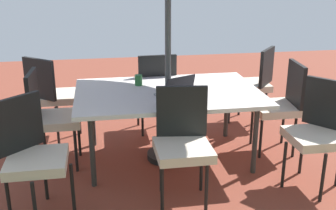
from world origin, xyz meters
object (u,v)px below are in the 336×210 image
object	(u,v)px
chair_southeast	(51,93)
laptop	(176,91)
chair_northwest	(319,129)
chair_northeast	(31,152)
dining_table	(168,96)
chair_north	(183,140)
cup	(139,80)
chair_southwest	(254,81)
chair_west	(281,102)
chair_east	(50,114)
chair_south	(155,88)

from	to	relation	value
chair_southeast	laptop	xyz separation A→B (m)	(-1.28, 0.93, 0.23)
chair_northwest	chair_northeast	bearing A→B (deg)	-126.73
chair_northeast	laptop	xyz separation A→B (m)	(-1.28, -0.66, 0.23)
dining_table	chair_north	size ratio (longest dim) A/B	1.88
cup	chair_southwest	bearing A→B (deg)	-159.01
chair_west	cup	world-z (taller)	chair_west
chair_southwest	laptop	size ratio (longest dim) A/B	2.48
chair_northwest	chair_southeast	xyz separation A→B (m)	(2.47, -1.52, 0.00)
chair_west	chair_southeast	bearing A→B (deg)	-101.62
dining_table	chair_northeast	xyz separation A→B (m)	(1.23, 0.83, -0.14)
chair_east	chair_west	bearing A→B (deg)	-88.39
chair_southwest	chair_southeast	distance (m)	2.47
dining_table	chair_southeast	size ratio (longest dim) A/B	1.88
chair_west	chair_south	distance (m)	1.45
chair_northwest	chair_west	distance (m)	0.76
chair_south	chair_east	size ratio (longest dim) A/B	1.00
chair_west	chair_southwest	xyz separation A→B (m)	(-0.02, -0.84, 0.00)
chair_northwest	chair_northeast	distance (m)	2.47
chair_northeast	cup	size ratio (longest dim) A/B	8.80
chair_south	cup	size ratio (longest dim) A/B	8.80
chair_east	chair_southwest	bearing A→B (deg)	-68.98
laptop	chair_southwest	bearing A→B (deg)	-165.01
chair_north	chair_west	bearing A→B (deg)	40.20
chair_northwest	chair_east	bearing A→B (deg)	-146.86
laptop	chair_west	bearing A→B (deg)	162.95
chair_north	laptop	size ratio (longest dim) A/B	2.48
chair_west	chair_east	size ratio (longest dim) A/B	1.00
laptop	chair_northeast	bearing A→B (deg)	1.70
chair_northwest	chair_southwest	xyz separation A→B (m)	(0.00, -1.60, 0.00)
chair_southwest	chair_south	size ratio (longest dim) A/B	1.00
chair_west	laptop	xyz separation A→B (m)	(1.17, 0.17, 0.23)
dining_table	chair_east	distance (m)	1.18
chair_east	chair_north	size ratio (longest dim) A/B	1.00
dining_table	cup	size ratio (longest dim) A/B	16.57
dining_table	chair_northwest	size ratio (longest dim) A/B	1.88
chair_southeast	cup	distance (m)	1.11
dining_table	chair_southeast	world-z (taller)	chair_southeast
chair_north	cup	xyz separation A→B (m)	(0.26, -1.06, 0.24)
dining_table	chair_northwest	xyz separation A→B (m)	(-1.24, 0.76, -0.14)
chair_northwest	cup	world-z (taller)	chair_northwest
chair_northwest	chair_east	xyz separation A→B (m)	(2.41, -0.81, 0.00)
dining_table	chair_northwest	bearing A→B (deg)	148.40
dining_table	chair_northwest	world-z (taller)	chair_northwest
chair_east	laptop	bearing A→B (deg)	-97.54
dining_table	chair_west	world-z (taller)	chair_west
chair_north	chair_south	bearing A→B (deg)	97.91
chair_east	chair_southeast	bearing A→B (deg)	7.63
laptop	cup	distance (m)	0.54
chair_southwest	laptop	bearing A→B (deg)	-9.98
chair_west	chair_south	size ratio (longest dim) A/B	1.00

